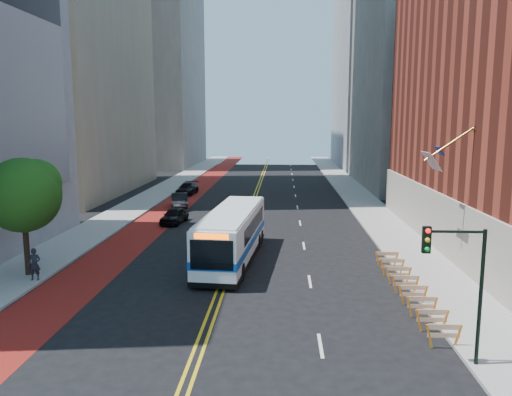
{
  "coord_description": "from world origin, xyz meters",
  "views": [
    {
      "loc": [
        3.22,
        -20.86,
        8.91
      ],
      "look_at": [
        1.68,
        8.0,
        4.38
      ],
      "focal_mm": 35.0,
      "sensor_mm": 36.0,
      "label": 1
    }
  ],
  "objects": [
    {
      "name": "center_line_outer",
      "position": [
        0.18,
        30.0,
        0.0
      ],
      "size": [
        0.14,
        140.0,
        0.01
      ],
      "primitive_type": "cube",
      "color": "gold",
      "rests_on": "ground"
    },
    {
      "name": "midrise_right_far",
      "position": [
        24.0,
        78.0,
        27.5
      ],
      "size": [
        20.0,
        28.0,
        55.0
      ],
      "primitive_type": "cube",
      "color": "gray",
      "rests_on": "ground"
    },
    {
      "name": "transit_bus",
      "position": [
        0.1,
        10.07,
        1.73
      ],
      "size": [
        3.61,
        12.21,
        3.31
      ],
      "rotation": [
        0.0,
        0.0,
        -0.08
      ],
      "color": "silver",
      "rests_on": "ground"
    },
    {
      "name": "pedestrian",
      "position": [
        -10.4,
        5.03,
        1.05
      ],
      "size": [
        0.72,
        0.54,
        1.79
      ],
      "primitive_type": "imported",
      "rotation": [
        0.0,
        0.0,
        0.18
      ],
      "color": "black",
      "rests_on": "sidewalk_left"
    },
    {
      "name": "bus_lane_paint",
      "position": [
        -8.1,
        30.0,
        0.0
      ],
      "size": [
        3.6,
        140.0,
        0.01
      ],
      "primitive_type": "cube",
      "color": "maroon",
      "rests_on": "ground"
    },
    {
      "name": "sidewalk_left",
      "position": [
        -12.0,
        30.0,
        0.07
      ],
      "size": [
        4.0,
        140.0,
        0.15
      ],
      "primitive_type": "cube",
      "color": "gray",
      "rests_on": "ground"
    },
    {
      "name": "midrise_right_near",
      "position": [
        23.0,
        48.0,
        20.0
      ],
      "size": [
        18.0,
        26.0,
        40.0
      ],
      "primitive_type": "cube",
      "color": "slate",
      "rests_on": "ground"
    },
    {
      "name": "car_b",
      "position": [
        -7.23,
        28.8,
        0.75
      ],
      "size": [
        2.51,
        4.8,
        1.5
      ],
      "primitive_type": "imported",
      "rotation": [
        0.0,
        0.0,
        0.21
      ],
      "color": "black",
      "rests_on": "ground"
    },
    {
      "name": "construction_barriers",
      "position": [
        9.6,
        3.42,
        0.68
      ],
      "size": [
        1.42,
        10.91,
        1.0
      ],
      "color": "orange",
      "rests_on": "ground"
    },
    {
      "name": "traffic_signal",
      "position": [
        9.41,
        -3.51,
        3.72
      ],
      "size": [
        2.21,
        0.34,
        5.07
      ],
      "color": "black",
      "rests_on": "sidewalk_right"
    },
    {
      "name": "center_line_inner",
      "position": [
        -0.18,
        30.0,
        0.0
      ],
      "size": [
        0.14,
        140.0,
        0.01
      ],
      "primitive_type": "cube",
      "color": "gold",
      "rests_on": "ground"
    },
    {
      "name": "street_tree",
      "position": [
        -11.24,
        6.04,
        4.91
      ],
      "size": [
        4.2,
        4.2,
        6.7
      ],
      "color": "black",
      "rests_on": "sidewalk_left"
    },
    {
      "name": "ground",
      "position": [
        0.0,
        0.0,
        0.0
      ],
      "size": [
        160.0,
        160.0,
        0.0
      ],
      "primitive_type": "plane",
      "color": "black",
      "rests_on": "ground"
    },
    {
      "name": "car_a",
      "position": [
        -6.15,
        21.34,
        0.68
      ],
      "size": [
        2.12,
        4.17,
        1.36
      ],
      "primitive_type": "imported",
      "rotation": [
        0.0,
        0.0,
        -0.13
      ],
      "color": "black",
      "rests_on": "ground"
    },
    {
      "name": "car_c",
      "position": [
        -8.26,
        38.37,
        0.7
      ],
      "size": [
        2.29,
        4.94,
        1.4
      ],
      "primitive_type": "imported",
      "rotation": [
        0.0,
        0.0,
        -0.07
      ],
      "color": "black",
      "rests_on": "ground"
    },
    {
      "name": "lane_dashes",
      "position": [
        4.8,
        38.0,
        0.01
      ],
      "size": [
        0.14,
        98.2,
        0.01
      ],
      "color": "silver",
      "rests_on": "ground"
    },
    {
      "name": "sidewalk_right",
      "position": [
        12.0,
        30.0,
        0.07
      ],
      "size": [
        4.0,
        140.0,
        0.15
      ],
      "primitive_type": "cube",
      "color": "gray",
      "rests_on": "ground"
    }
  ]
}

